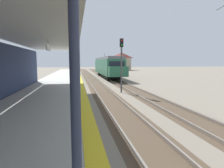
{
  "coord_description": "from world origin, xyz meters",
  "views": [
    {
      "loc": [
        -0.63,
        1.03,
        2.99
      ],
      "look_at": [
        0.78,
        8.43,
        2.1
      ],
      "focal_mm": 30.14,
      "sensor_mm": 36.0,
      "label": 1
    }
  ],
  "objects": [
    {
      "name": "station_platform",
      "position": [
        -2.5,
        16.0,
        0.45
      ],
      "size": [
        5.0,
        80.0,
        0.91
      ],
      "color": "#A8A8A3",
      "rests_on": "ground"
    },
    {
      "name": "track_pair_nearest_platform",
      "position": [
        1.9,
        20.0,
        0.05
      ],
      "size": [
        2.34,
        120.0,
        0.16
      ],
      "color": "#4C3D2D",
      "rests_on": "ground"
    },
    {
      "name": "track_pair_middle",
      "position": [
        5.3,
        20.0,
        0.05
      ],
      "size": [
        2.34,
        120.0,
        0.16
      ],
      "color": "#4C3D2D",
      "rests_on": "ground"
    },
    {
      "name": "approaching_train",
      "position": [
        5.3,
        37.08,
        2.18
      ],
      "size": [
        2.93,
        19.6,
        4.76
      ],
      "color": "#286647",
      "rests_on": "ground"
    },
    {
      "name": "rail_signal_post",
      "position": [
        3.67,
        18.81,
        3.19
      ],
      "size": [
        0.32,
        0.34,
        5.2
      ],
      "color": "#4C4C4C",
      "rests_on": "ground"
    },
    {
      "name": "distant_trackside_house",
      "position": [
        15.69,
        68.59,
        3.34
      ],
      "size": [
        6.6,
        5.28,
        6.4
      ],
      "color": "tan",
      "rests_on": "ground"
    }
  ]
}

